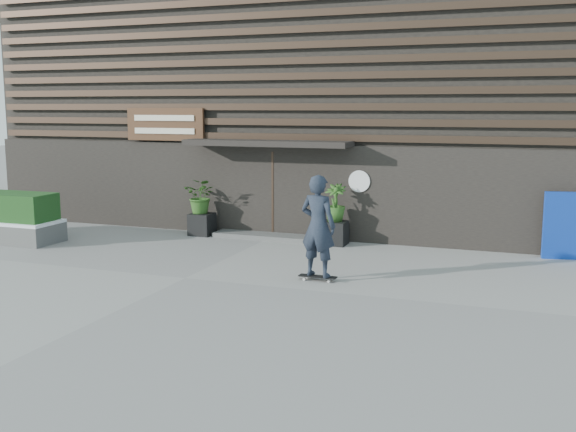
% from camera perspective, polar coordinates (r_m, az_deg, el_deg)
% --- Properties ---
extents(ground, '(80.00, 80.00, 0.00)m').
position_cam_1_polar(ground, '(14.20, -8.60, -5.17)').
color(ground, gray).
rests_on(ground, ground).
extents(entrance_step, '(3.00, 0.80, 0.12)m').
position_cam_1_polar(entrance_step, '(18.25, -1.61, -1.69)').
color(entrance_step, '#4F4F4D').
rests_on(entrance_step, ground).
extents(planter_pot_left, '(0.60, 0.60, 0.60)m').
position_cam_1_polar(planter_pot_left, '(18.81, -7.22, -0.69)').
color(planter_pot_left, black).
rests_on(planter_pot_left, ground).
extents(bamboo_left, '(0.86, 0.75, 0.96)m').
position_cam_1_polar(bamboo_left, '(18.70, -7.27, 1.67)').
color(bamboo_left, '#2D591E').
rests_on(bamboo_left, planter_pot_left).
extents(planter_pot_right, '(0.60, 0.60, 0.60)m').
position_cam_1_polar(planter_pot_right, '(17.40, 3.95, -1.43)').
color(planter_pot_right, black).
rests_on(planter_pot_right, ground).
extents(bamboo_right, '(0.54, 0.54, 0.96)m').
position_cam_1_polar(bamboo_right, '(17.28, 3.98, 1.11)').
color(bamboo_right, '#2D591E').
rests_on(bamboo_right, planter_pot_right).
extents(building, '(18.00, 11.00, 8.00)m').
position_cam_1_polar(building, '(22.99, 3.42, 10.36)').
color(building, black).
rests_on(building, ground).
extents(skateboarder, '(0.83, 0.63, 2.16)m').
position_cam_1_polar(skateboarder, '(13.62, 2.54, -0.85)').
color(skateboarder, black).
rests_on(skateboarder, ground).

